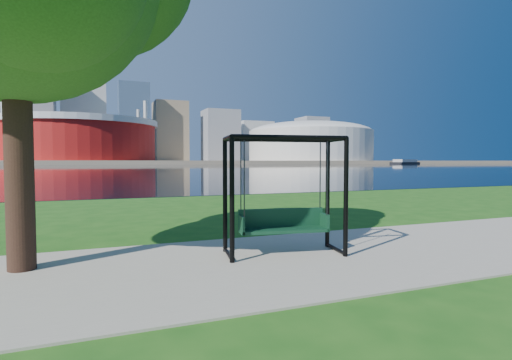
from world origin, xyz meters
TOP-DOWN VIEW (x-y plane):
  - ground at (0.00, 0.00)m, footprint 900.00×900.00m
  - path at (0.00, -0.50)m, footprint 120.00×4.00m
  - river at (0.00, 102.00)m, footprint 900.00×180.00m
  - far_bank at (0.00, 306.00)m, footprint 900.00×228.00m
  - stadium at (-10.00, 235.00)m, footprint 83.00×83.00m
  - arena at (135.00, 235.00)m, footprint 84.00×84.00m
  - skyline at (-4.27, 319.39)m, footprint 392.00×66.00m
  - swing at (0.60, -0.15)m, footprint 2.15×1.21m
  - barge at (172.86, 185.17)m, footprint 27.85×17.80m

SIDE VIEW (x-z plane):
  - ground at x=0.00m, z-range 0.00..0.00m
  - river at x=0.00m, z-range 0.00..0.02m
  - path at x=0.00m, z-range 0.00..0.03m
  - far_bank at x=0.00m, z-range 0.00..2.00m
  - swing at x=0.60m, z-range -0.03..2.05m
  - barge at x=172.86m, z-range -0.12..2.60m
  - stadium at x=-10.00m, z-range -1.77..30.23m
  - arena at x=135.00m, z-range 2.59..29.15m
  - skyline at x=-4.27m, z-range -12.36..84.14m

